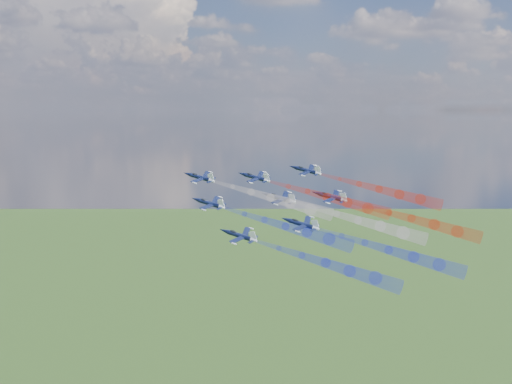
{
  "coord_description": "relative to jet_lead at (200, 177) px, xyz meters",
  "views": [
    {
      "loc": [
        -16.37,
        -159.94,
        155.26
      ],
      "look_at": [
        6.65,
        8.37,
        133.19
      ],
      "focal_mm": 44.3,
      "sensor_mm": 36.0,
      "label": 1
    }
  ],
  "objects": [
    {
      "name": "jet_lead",
      "position": [
        0.0,
        0.0,
        0.0
      ],
      "size": [
        13.74,
        13.42,
        7.22
      ],
      "primitive_type": null,
      "rotation": [
        0.2,
        -0.3,
        0.9
      ],
      "color": "black"
    },
    {
      "name": "jet_inner_left",
      "position": [
        1.76,
        -12.6,
        -5.56
      ],
      "size": [
        13.74,
        13.42,
        7.22
      ],
      "primitive_type": null,
      "rotation": [
        0.2,
        -0.3,
        0.9
      ],
      "color": "black"
    },
    {
      "name": "jet_center_third",
      "position": [
        20.84,
        -11.28,
        -4.68
      ],
      "size": [
        13.74,
        13.42,
        7.22
      ],
      "primitive_type": null,
      "rotation": [
        0.2,
        -0.3,
        0.9
      ],
      "color": "black"
    },
    {
      "name": "trail_rear_left",
      "position": [
        41.61,
        -39.29,
        -13.38
      ],
      "size": [
        30.64,
        23.71,
        11.17
      ],
      "primitive_type": null,
      "rotation": [
        0.2,
        -0.3,
        0.9
      ],
      "color": "#1B27ED"
    },
    {
      "name": "trail_inner_right",
      "position": [
        33.84,
        -11.4,
        -4.62
      ],
      "size": [
        30.64,
        23.71,
        11.17
      ],
      "primitive_type": null,
      "rotation": [
        0.2,
        -0.3,
        0.9
      ],
      "color": "red"
    },
    {
      "name": "trail_outer_left",
      "position": [
        25.98,
        -41.6,
        -15.41
      ],
      "size": [
        30.64,
        23.71,
        11.17
      ],
      "primitive_type": null,
      "rotation": [
        0.2,
        -0.3,
        0.9
      ],
      "color": "#1B27ED"
    },
    {
      "name": "trail_rear_right",
      "position": [
        52.82,
        -24.38,
        -8.85
      ],
      "size": [
        30.64,
        23.71,
        11.17
      ],
      "primitive_type": null,
      "rotation": [
        0.2,
        -0.3,
        0.9
      ],
      "color": "red"
    },
    {
      "name": "jet_rear_left",
      "position": [
        23.57,
        -26.75,
        -9.08
      ],
      "size": [
        13.74,
        13.42,
        7.22
      ],
      "primitive_type": null,
      "rotation": [
        0.2,
        -0.3,
        0.9
      ],
      "color": "black"
    },
    {
      "name": "jet_rear_right",
      "position": [
        34.78,
        -11.84,
        -4.55
      ],
      "size": [
        13.74,
        13.42,
        7.22
      ],
      "primitive_type": null,
      "rotation": [
        0.2,
        -0.3,
        0.9
      ],
      "color": "black"
    },
    {
      "name": "trail_lead",
      "position": [
        18.04,
        -12.54,
        -4.3
      ],
      "size": [
        30.64,
        23.71,
        11.17
      ],
      "primitive_type": null,
      "rotation": [
        0.2,
        -0.3,
        0.9
      ],
      "color": "white"
    },
    {
      "name": "trail_outer_right",
      "position": [
        49.52,
        -8.23,
        -3.11
      ],
      "size": [
        30.64,
        23.71,
        11.17
      ],
      "primitive_type": null,
      "rotation": [
        0.2,
        -0.3,
        0.9
      ],
      "color": "red"
    },
    {
      "name": "jet_outer_right",
      "position": [
        31.48,
        4.31,
        1.19
      ],
      "size": [
        13.74,
        13.42,
        7.22
      ],
      "primitive_type": null,
      "rotation": [
        0.2,
        -0.3,
        0.9
      ],
      "color": "black"
    },
    {
      "name": "trail_center_third",
      "position": [
        38.88,
        -23.82,
        -8.98
      ],
      "size": [
        30.64,
        23.71,
        11.17
      ],
      "primitive_type": null,
      "rotation": [
        0.2,
        -0.3,
        0.9
      ],
      "color": "white"
    },
    {
      "name": "trail_inner_left",
      "position": [
        19.8,
        -25.14,
        -9.86
      ],
      "size": [
        30.64,
        23.71,
        11.17
      ],
      "primitive_type": null,
      "rotation": [
        0.2,
        -0.3,
        0.9
      ],
      "color": "#1B27ED"
    },
    {
      "name": "jet_inner_right",
      "position": [
        15.8,
        1.14,
        -0.32
      ],
      "size": [
        13.74,
        13.42,
        7.22
      ],
      "primitive_type": null,
      "rotation": [
        0.2,
        -0.3,
        0.9
      ],
      "color": "black"
    },
    {
      "name": "jet_outer_left",
      "position": [
        7.94,
        -29.07,
        -11.11
      ],
      "size": [
        13.74,
        13.42,
        7.22
      ],
      "primitive_type": null,
      "rotation": [
        0.2,
        -0.3,
        0.9
      ],
      "color": "black"
    }
  ]
}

